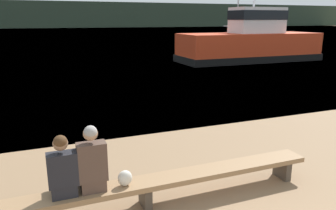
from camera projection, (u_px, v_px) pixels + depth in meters
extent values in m
plane|color=teal|center=(43.00, 27.00, 116.50)|extent=(240.00, 240.00, 0.00)
cube|color=#2D3D2D|center=(42.00, 15.00, 111.58)|extent=(600.00, 12.00, 8.68)
cube|color=#8E6B47|center=(145.00, 183.00, 5.16)|extent=(6.01, 0.44, 0.09)
cube|color=#42382D|center=(282.00, 169.00, 6.17)|extent=(0.12, 0.38, 0.36)
cube|color=#42382D|center=(145.00, 196.00, 5.22)|extent=(0.12, 0.38, 0.36)
cube|color=black|center=(64.00, 187.00, 4.77)|extent=(0.36, 0.41, 0.18)
cube|color=black|center=(63.00, 169.00, 4.59)|extent=(0.41, 0.22, 0.49)
sphere|color=#846047|center=(60.00, 143.00, 4.49)|extent=(0.21, 0.21, 0.21)
sphere|color=#472D19|center=(60.00, 142.00, 4.47)|extent=(0.19, 0.19, 0.19)
cube|color=#4C382D|center=(93.00, 182.00, 4.92)|extent=(0.36, 0.41, 0.18)
cube|color=#4C382D|center=(92.00, 162.00, 4.73)|extent=(0.41, 0.22, 0.58)
sphere|color=tan|center=(90.00, 134.00, 4.62)|extent=(0.21, 0.21, 0.21)
sphere|color=gray|center=(90.00, 132.00, 4.60)|extent=(0.19, 0.19, 0.19)
ellipsoid|color=beige|center=(125.00, 178.00, 4.97)|extent=(0.22, 0.16, 0.25)
cube|color=red|center=(249.00, 47.00, 23.38)|extent=(10.15, 3.38, 1.94)
cube|color=black|center=(249.00, 57.00, 23.56)|extent=(10.35, 3.51, 0.47)
cube|color=silver|center=(257.00, 20.00, 23.08)|extent=(3.55, 2.02, 1.76)
cube|color=black|center=(257.00, 15.00, 22.99)|extent=(3.62, 2.09, 0.63)
cube|color=#333338|center=(239.00, 42.00, 33.50)|extent=(6.39, 4.11, 1.31)
cylinder|color=#B7B7BC|center=(238.00, 9.00, 32.68)|extent=(0.12, 0.12, 5.19)
cylinder|color=#B7B7BC|center=(237.00, 26.00, 33.11)|extent=(2.58, 1.15, 0.08)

